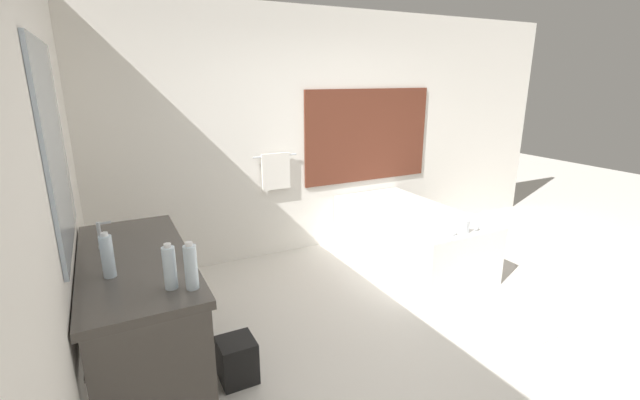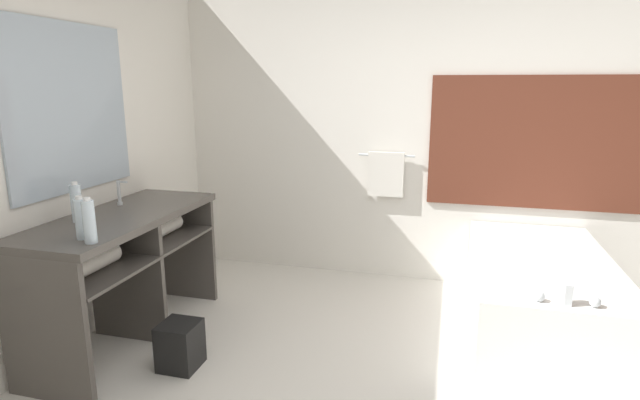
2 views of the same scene
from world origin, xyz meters
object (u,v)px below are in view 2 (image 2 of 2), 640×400
at_px(water_bottle_1, 89,221).
at_px(waste_bin, 180,345).
at_px(bathtub, 539,293).
at_px(water_bottle_3, 81,219).
at_px(water_bottle_2, 76,203).

xyz_separation_m(water_bottle_1, waste_bin, (0.30, 0.34, -0.89)).
bearing_deg(water_bottle_1, waste_bin, 48.61).
distance_m(bathtub, water_bottle_3, 3.04).
bearing_deg(water_bottle_2, water_bottle_3, -46.29).
relative_size(bathtub, water_bottle_1, 6.77).
relative_size(bathtub, water_bottle_2, 6.74).
distance_m(bathtub, water_bottle_2, 3.18).
bearing_deg(water_bottle_2, water_bottle_1, -42.52).
relative_size(water_bottle_1, water_bottle_3, 1.04).
bearing_deg(waste_bin, water_bottle_2, 179.07).
bearing_deg(bathtub, waste_bin, -155.68).
xyz_separation_m(bathtub, water_bottle_1, (-2.55, -1.36, 0.71)).
distance_m(bathtub, waste_bin, 2.48).
height_order(water_bottle_2, water_bottle_3, water_bottle_2).
bearing_deg(waste_bin, water_bottle_3, -144.28).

